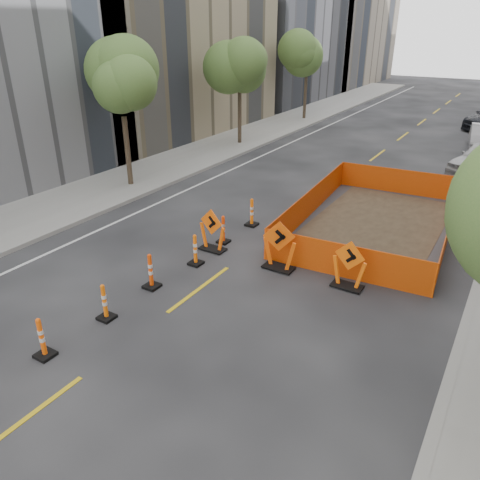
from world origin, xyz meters
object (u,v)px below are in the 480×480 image
Objects in this scene: channelizer_2 at (42,338)px; channelizer_5 at (195,250)px; channelizer_3 at (104,302)px; channelizer_4 at (151,271)px; channelizer_6 at (223,229)px; channelizer_7 at (252,212)px; chevron_sign_left at (212,230)px; chevron_sign_right at (349,265)px; chevron_sign_center at (279,245)px.

channelizer_2 is 1.00× the size of channelizer_5.
channelizer_4 is (-0.05, 1.87, 0.03)m from channelizer_3.
channelizer_3 is 1.01× the size of channelizer_6.
channelizer_7 reaches higher than channelizer_6.
chevron_sign_left is (0.15, 6.76, 0.23)m from channelizer_2.
chevron_sign_right is at bearing 53.62° from channelizer_2.
channelizer_3 is 0.94× the size of channelizer_7.
channelizer_7 is at bearing 88.70° from channelizer_2.
channelizer_2 is 9.34m from channelizer_7.
channelizer_2 reaches higher than channelizer_6.
channelizer_3 is 0.69× the size of chevron_sign_left.
channelizer_5 is at bearing 87.10° from channelizer_3.
channelizer_4 reaches higher than channelizer_3.
chevron_sign_right is at bearing 6.15° from chevron_sign_left.
channelizer_4 is at bearing -85.98° from chevron_sign_left.
channelizer_7 is (0.08, 1.87, 0.04)m from channelizer_6.
channelizer_5 is 0.64× the size of chevron_sign_center.
chevron_sign_right reaches higher than channelizer_6.
channelizer_4 is 0.67× the size of chevron_sign_center.
channelizer_3 is 6.93m from chevron_sign_right.
chevron_sign_center reaches higher than channelizer_6.
chevron_sign_left is 4.83m from chevron_sign_right.
channelizer_4 is 5.60m from channelizer_7.
channelizer_2 is at bearing -91.30° from channelizer_7.
channelizer_3 is (0.09, 1.87, -0.01)m from channelizer_2.
channelizer_4 is 3.74m from channelizer_6.
channelizer_6 is 2.71m from chevron_sign_center.
channelizer_6 is at bearing 97.70° from chevron_sign_left.
channelizer_2 is 5.61m from channelizer_5.
chevron_sign_right is at bearing 13.84° from channelizer_5.
chevron_sign_right reaches higher than channelizer_4.
channelizer_6 is at bearing 89.56° from channelizer_3.
channelizer_3 is at bearing -84.55° from chevron_sign_left.
channelizer_7 is 0.73× the size of chevron_sign_left.
chevron_sign_right reaches higher than channelizer_5.
channelizer_5 is at bearing 87.19° from channelizer_2.
channelizer_3 is 5.60m from channelizer_6.
channelizer_7 is (0.13, 7.47, 0.03)m from channelizer_3.
chevron_sign_center is (2.59, -0.73, 0.31)m from channelizer_6.
chevron_sign_right is (4.95, 3.03, 0.21)m from channelizer_4.
channelizer_2 is 3.73m from channelizer_4.
channelizer_2 is 7.47m from channelizer_6.
chevron_sign_left reaches higher than channelizer_7.
channelizer_6 is 0.67× the size of chevron_sign_right.
chevron_sign_right is (4.71, 1.16, 0.23)m from channelizer_5.
chevron_sign_left is at bearing 96.26° from channelizer_5.
channelizer_7 is 2.58m from chevron_sign_left.
channelizer_2 is at bearing -92.81° from channelizer_5.
channelizer_6 is at bearing 94.48° from channelizer_5.
channelizer_5 is 0.70× the size of chevron_sign_left.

